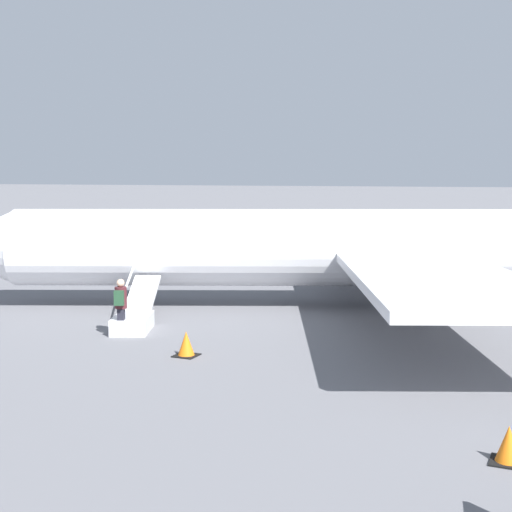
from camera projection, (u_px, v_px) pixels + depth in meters
name	position (u px, v px, depth m)	size (l,w,h in m)	color
ground_plane	(359.00, 306.00, 26.45)	(600.00, 600.00, 0.00)	slate
airplane_main	(387.00, 247.00, 26.19)	(30.66, 23.98, 7.41)	white
boarding_stairs	(135.00, 316.00, 22.58)	(2.53, 4.09, 1.80)	silver
passenger	(121.00, 303.00, 21.37)	(0.45, 0.57, 1.74)	#23232D
traffic_cone_near_stairs	(186.00, 345.00, 19.09)	(0.61, 0.61, 0.67)	black
traffic_cone_near_cart	(508.00, 446.00, 11.97)	(0.59, 0.59, 0.64)	black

